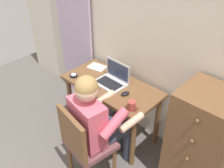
# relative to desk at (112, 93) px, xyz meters

# --- Properties ---
(wall_back) EXTENTS (4.80, 0.05, 2.50)m
(wall_back) POSITION_rel_desk_xyz_m (0.26, 0.35, 0.65)
(wall_back) COLOR beige
(wall_back) RESTS_ON ground_plane
(curtain_panel) EXTENTS (0.63, 0.03, 2.22)m
(curtain_panel) POSITION_rel_desk_xyz_m (-0.93, 0.28, 0.51)
(curtain_panel) COLOR #B29EBC
(curtain_panel) RESTS_ON ground_plane
(desk) EXTENTS (1.12, 0.55, 0.72)m
(desk) POSITION_rel_desk_xyz_m (0.00, 0.00, 0.00)
(desk) COLOR brown
(desk) RESTS_ON ground_plane
(dresser) EXTENTS (0.51, 0.51, 1.10)m
(dresser) POSITION_rel_desk_xyz_m (1.07, 0.05, -0.05)
(dresser) COLOR brown
(dresser) RESTS_ON ground_plane
(chair) EXTENTS (0.48, 0.46, 0.90)m
(chair) POSITION_rel_desk_xyz_m (0.26, -0.66, -0.09)
(chair) COLOR brown
(chair) RESTS_ON ground_plane
(person_seated) EXTENTS (0.59, 0.63, 1.21)m
(person_seated) POSITION_rel_desk_xyz_m (0.29, -0.47, 0.09)
(person_seated) COLOR #33384C
(person_seated) RESTS_ON ground_plane
(laptop) EXTENTS (0.35, 0.26, 0.24)m
(laptop) POSITION_rel_desk_xyz_m (-0.01, 0.03, 0.17)
(laptop) COLOR #B7BABF
(laptop) RESTS_ON desk
(computer_mouse) EXTENTS (0.09, 0.11, 0.03)m
(computer_mouse) POSITION_rel_desk_xyz_m (0.24, -0.05, 0.14)
(computer_mouse) COLOR black
(computer_mouse) RESTS_ON desk
(desk_clock) EXTENTS (0.09, 0.09, 0.03)m
(desk_clock) POSITION_rel_desk_xyz_m (-0.43, -0.18, 0.13)
(desk_clock) COLOR black
(desk_clock) RESTS_ON desk
(notebook_pad) EXTENTS (0.24, 0.19, 0.01)m
(notebook_pad) POSITION_rel_desk_xyz_m (-0.38, 0.14, 0.13)
(notebook_pad) COLOR silver
(notebook_pad) RESTS_ON desk
(coffee_mug) EXTENTS (0.12, 0.08, 0.09)m
(coffee_mug) POSITION_rel_desk_xyz_m (0.43, -0.18, 0.17)
(coffee_mug) COLOR #9E3D38
(coffee_mug) RESTS_ON desk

